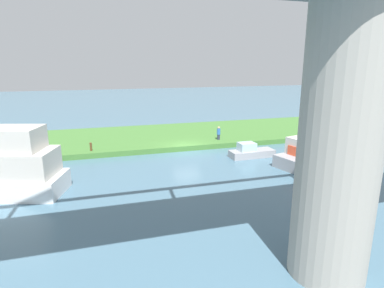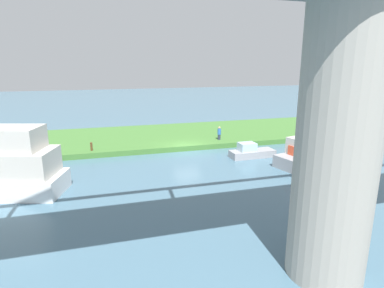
% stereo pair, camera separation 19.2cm
% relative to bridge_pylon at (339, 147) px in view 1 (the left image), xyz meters
% --- Properties ---
extents(ground_plane, '(160.00, 160.00, 0.00)m').
position_rel_bridge_pylon_xyz_m(ground_plane, '(0.37, -19.39, -5.27)').
color(ground_plane, '#476B7F').
extents(grassy_bank, '(80.00, 12.00, 0.50)m').
position_rel_bridge_pylon_xyz_m(grassy_bank, '(0.37, -25.39, -5.02)').
color(grassy_bank, '#427533').
rests_on(grassy_bank, ground).
extents(bridge_pylon, '(2.99, 2.99, 10.54)m').
position_rel_bridge_pylon_xyz_m(bridge_pylon, '(0.00, 0.00, 0.00)').
color(bridge_pylon, '#9E998E').
rests_on(bridge_pylon, ground).
extents(person_on_bank, '(0.44, 0.44, 1.39)m').
position_rel_bridge_pylon_xyz_m(person_on_bank, '(-3.58, -21.11, -4.07)').
color(person_on_bank, '#2D334C').
rests_on(person_on_bank, grassy_bank).
extents(mooring_post, '(0.20, 0.20, 0.76)m').
position_rel_bridge_pylon_xyz_m(mooring_post, '(9.18, -20.31, -4.39)').
color(mooring_post, brown).
rests_on(mooring_post, grassy_bank).
extents(pontoon_yellow, '(8.05, 4.32, 3.91)m').
position_rel_bridge_pylon_xyz_m(pontoon_yellow, '(-9.38, -12.58, -3.82)').
color(pontoon_yellow, '#99999E').
rests_on(pontoon_yellow, ground).
extents(skiff_small, '(4.12, 1.54, 1.36)m').
position_rel_bridge_pylon_xyz_m(skiff_small, '(-4.62, -15.83, -4.78)').
color(skiff_small, '#99999E').
rests_on(skiff_small, ground).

